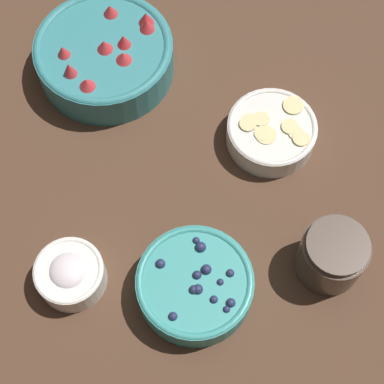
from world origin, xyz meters
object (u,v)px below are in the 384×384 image
at_px(bowl_strawberries, 104,54).
at_px(bowl_cream, 69,274).
at_px(jar_chocolate, 330,256).
at_px(bowl_blueberries, 193,285).
at_px(bowl_bananas, 270,130).

xyz_separation_m(bowl_strawberries, bowl_cream, (0.38, -0.00, -0.01)).
distance_m(bowl_strawberries, jar_chocolate, 0.50).
bearing_deg(jar_chocolate, bowl_cream, -82.31).
distance_m(bowl_blueberries, jar_chocolate, 0.20).
height_order(bowl_bananas, jar_chocolate, jar_chocolate).
bearing_deg(bowl_strawberries, bowl_cream, -0.33).
bearing_deg(bowl_blueberries, bowl_cream, -91.21).
bearing_deg(bowl_blueberries, bowl_strawberries, -155.02).
xyz_separation_m(bowl_blueberries, bowl_bananas, (-0.27, 0.11, -0.00)).
xyz_separation_m(bowl_blueberries, jar_chocolate, (-0.05, 0.20, 0.01)).
bearing_deg(bowl_blueberries, jar_chocolate, 105.68).
distance_m(bowl_blueberries, bowl_cream, 0.18).
bearing_deg(bowl_cream, bowl_bananas, 132.55).
bearing_deg(jar_chocolate, bowl_blueberries, -74.32).
bearing_deg(bowl_bananas, bowl_blueberries, -21.47).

